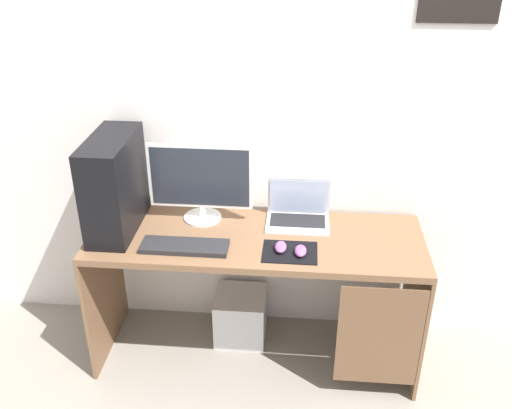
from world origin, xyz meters
The scene contains 11 objects.
ground_plane centered at (0.00, 0.00, 0.00)m, with size 8.00×8.00×0.00m, color gray.
wall_back centered at (0.00, 0.33, 1.30)m, with size 4.00×0.05×2.60m.
desk centered at (0.02, -0.01, 0.61)m, with size 1.67×0.58×0.75m.
pc_tower centered at (-0.70, 0.03, 1.00)m, with size 0.20×0.48×0.49m, color black.
monitor centered at (-0.30, 0.15, 0.97)m, with size 0.53×0.20×0.42m.
laptop centered at (0.20, 0.17, 0.80)m, with size 0.32×0.22×0.23m.
keyboard centered at (-0.33, -0.14, 0.77)m, with size 0.42×0.14×0.02m, color #232326.
mousepad centered at (0.17, -0.13, 0.76)m, with size 0.26×0.20×0.01m, color black.
mouse_left centered at (0.13, -0.12, 0.78)m, with size 0.06×0.10×0.03m, color #8C4C99.
mouse_right centered at (0.22, -0.15, 0.78)m, with size 0.06×0.10×0.03m, color #8C4C99.
subwoofer centered at (-0.10, 0.13, 0.14)m, with size 0.28×0.28×0.28m, color silver.
Camera 1 is at (0.22, -2.40, 2.22)m, focal length 39.66 mm.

